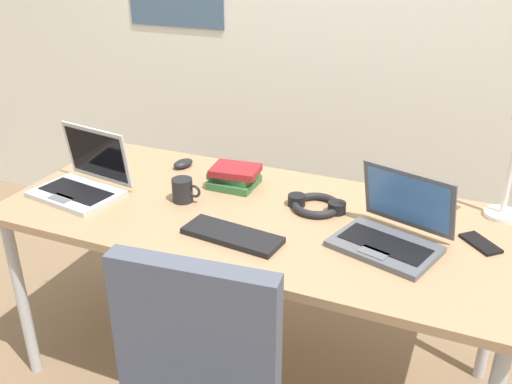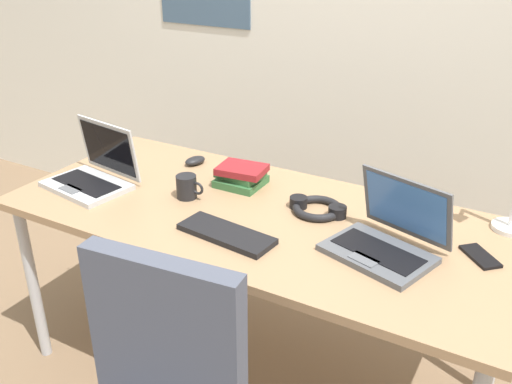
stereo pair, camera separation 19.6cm
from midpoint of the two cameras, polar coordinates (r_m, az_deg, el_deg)
ground_plane at (r=2.43m, az=-2.43°, el=-17.80°), size 12.00×12.00×0.00m
wall_back at (r=2.82m, az=7.12°, el=17.89°), size 6.00×0.13×2.60m
desk at (r=2.02m, az=-2.78°, el=-3.57°), size 1.80×0.80×0.74m
desk_lamp at (r=2.00m, az=21.94°, el=2.23°), size 0.12×0.18×0.40m
laptop_front_right at (r=2.25m, az=-19.53°, el=0.97°), size 0.35×0.30×0.24m
laptop_far_corner at (r=1.81m, az=10.58°, el=-4.04°), size 0.38×0.35×0.23m
external_keyboard at (r=1.84m, az=-5.57°, el=-4.45°), size 0.34×0.16×0.02m
computer_mouse at (r=2.39m, az=-9.72°, el=2.81°), size 0.08×0.11×0.03m
cell_phone at (r=1.90m, az=19.04°, el=-5.01°), size 0.14×0.14×0.01m
headphones at (r=2.01m, az=3.36°, el=-1.38°), size 0.21×0.18×0.04m
book_stack at (r=2.19m, az=-4.76°, el=1.52°), size 0.20×0.16×0.08m
coffee_mug at (r=2.09m, az=-10.08°, el=0.12°), size 0.11×0.08×0.09m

